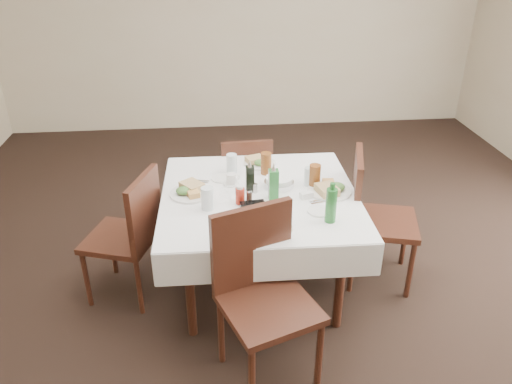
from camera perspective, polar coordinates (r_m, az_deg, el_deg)
ground_plane at (r=3.74m, az=2.46°, el=-11.08°), size 7.00×7.00×0.00m
room_shell at (r=2.98m, az=3.14°, el=15.51°), size 6.04×7.04×2.80m
dining_table at (r=3.41m, az=0.40°, el=-1.40°), size 1.34×1.34×0.76m
chair_north at (r=4.18m, az=-1.20°, el=1.58°), size 0.44×0.44×0.87m
chair_south at (r=2.83m, az=0.60°, el=-10.55°), size 0.62×0.62×1.02m
chair_east at (r=3.65m, az=12.99°, el=-2.12°), size 0.57×0.57×0.99m
chair_west at (r=3.49m, az=-13.99°, el=-4.20°), size 0.56×0.56×0.95m
meal_north at (r=3.79m, az=0.34°, el=3.47°), size 0.25×0.25×0.05m
meal_south at (r=2.97m, az=1.83°, el=-3.90°), size 0.26×0.26×0.06m
meal_east at (r=3.41m, az=8.43°, el=0.32°), size 0.30×0.30×0.07m
meal_west at (r=3.38m, az=-7.53°, el=0.15°), size 0.29×0.29×0.06m
side_plate_a at (r=3.57m, az=-3.95°, el=1.54°), size 0.15×0.15×0.01m
side_plate_b at (r=3.18m, az=7.24°, el=-2.18°), size 0.15×0.15×0.01m
water_n at (r=3.65m, az=-2.79°, el=3.28°), size 0.08×0.08×0.14m
water_s at (r=3.03m, az=3.54°, el=-2.38°), size 0.06×0.06×0.12m
water_e at (r=3.48m, az=6.11°, el=1.78°), size 0.07×0.07×0.13m
water_w at (r=3.17m, az=-5.57°, el=-0.73°), size 0.08×0.08×0.15m
iced_tea_a at (r=3.62m, az=1.16°, el=3.29°), size 0.08×0.08×0.16m
iced_tea_b at (r=3.45m, az=6.73°, el=1.83°), size 0.08×0.08×0.16m
bread_basket at (r=3.46m, az=2.66°, el=1.15°), size 0.21×0.21×0.07m
oil_cruet_dark at (r=3.36m, az=-0.70°, el=1.65°), size 0.06×0.06×0.23m
oil_cruet_green at (r=3.26m, az=2.01°, el=1.02°), size 0.06×0.06×0.26m
ketchup_bottle at (r=3.22m, az=-1.84°, el=-0.37°), size 0.06×0.06×0.13m
salt_shaker at (r=3.37m, az=-0.06°, el=0.43°), size 0.03×0.03×0.07m
pepper_shaker at (r=3.25m, az=-0.78°, el=-0.44°), size 0.04×0.04×0.09m
coffee_mug at (r=3.48m, az=-2.82°, el=1.42°), size 0.12×0.11×0.08m
sunglasses at (r=3.20m, az=-0.42°, el=-1.41°), size 0.16×0.07×0.03m
green_bottle at (r=3.03m, az=8.58°, el=-1.45°), size 0.07×0.07×0.26m
sugar_caddy at (r=3.32m, az=5.78°, el=-0.33°), size 0.10×0.07×0.04m
cutlery_n at (r=3.78m, az=1.61°, el=3.14°), size 0.07×0.17×0.01m
cutlery_s at (r=2.98m, az=-1.43°, el=-4.20°), size 0.09×0.19×0.01m
cutlery_e at (r=3.30m, az=7.62°, el=-1.04°), size 0.18×0.08×0.01m
cutlery_w at (r=3.55m, az=-6.73°, el=1.22°), size 0.17×0.08×0.01m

